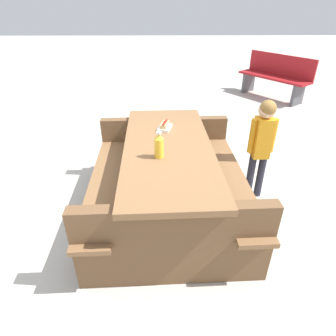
{
  "coord_description": "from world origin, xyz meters",
  "views": [
    {
      "loc": [
        -2.25,
        0.03,
        1.87
      ],
      "look_at": [
        0.0,
        0.0,
        0.52
      ],
      "focal_mm": 30.99,
      "sensor_mm": 36.0,
      "label": 1
    }
  ],
  "objects": [
    {
      "name": "ground_plane",
      "position": [
        0.0,
        0.0,
        0.0
      ],
      "size": [
        30.0,
        30.0,
        0.0
      ],
      "primitive_type": "plane",
      "color": "#B7B2A8",
      "rests_on": "ground"
    },
    {
      "name": "child_in_coat",
      "position": [
        0.3,
        -0.92,
        0.68
      ],
      "size": [
        0.17,
        0.26,
        1.06
      ],
      "color": "#262633",
      "rests_on": "ground"
    },
    {
      "name": "picnic_table",
      "position": [
        0.0,
        0.0,
        0.44
      ],
      "size": [
        1.86,
        1.47,
        0.75
      ],
      "color": "brown",
      "rests_on": "ground"
    },
    {
      "name": "hotdog_tray",
      "position": [
        0.36,
        0.03,
        0.78
      ],
      "size": [
        0.2,
        0.15,
        0.08
      ],
      "color": "white",
      "rests_on": "picnic_table"
    },
    {
      "name": "park_bench_near",
      "position": [
        3.81,
        -2.26,
        0.45
      ],
      "size": [
        1.44,
        1.22,
        0.85
      ],
      "color": "maroon",
      "rests_on": "ground"
    },
    {
      "name": "soda_bottle",
      "position": [
        -0.21,
        0.07,
        0.85
      ],
      "size": [
        0.07,
        0.07,
        0.22
      ],
      "color": "yellow",
      "rests_on": "picnic_table"
    }
  ]
}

